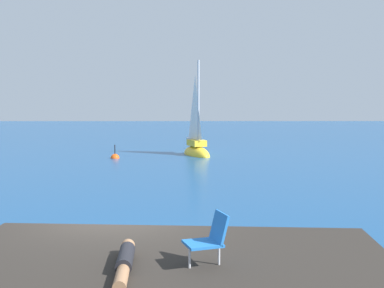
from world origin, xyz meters
name	(u,v)px	position (x,y,z in m)	size (l,w,h in m)	color
ground_plane	(119,264)	(0.00, 0.00, 0.00)	(160.00, 160.00, 0.00)	navy
boulder_seaward	(88,279)	(-0.51, -0.84, 0.00)	(0.93, 0.74, 0.51)	#312724
boulder_inland	(39,269)	(-1.65, -0.30, 0.00)	(1.38, 1.10, 0.76)	#29271E
sailboat_near	(196,150)	(2.00, 21.76, 0.37)	(2.39, 3.81, 6.88)	yellow
person_sunbather	(125,261)	(0.57, -3.30, 1.19)	(0.30, 1.76, 0.25)	black
beach_chair	(210,237)	(1.83, -3.18, 1.51)	(0.72, 0.64, 0.80)	blue
marker_buoy	(115,158)	(-3.16, 19.96, 0.01)	(0.56, 0.56, 1.13)	#EA5114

